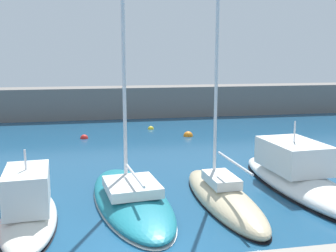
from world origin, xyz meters
TOP-DOWN VIEW (x-y plane):
  - breakwater_seawall at (0.00, 29.37)m, footprint 108.00×3.31m
  - motorboat_ivory_second at (-3.86, 3.31)m, footprint 2.64×6.60m
  - sailboat_teal_third at (0.25, 4.63)m, footprint 4.09×9.51m
  - sailboat_sand_fourth at (4.25, 3.93)m, footprint 2.43×8.29m
  - motorboat_white_fifth at (8.48, 5.06)m, footprint 3.48×10.23m
  - mooring_buoy_red at (-2.01, 19.00)m, footprint 0.61×0.61m
  - mooring_buoy_orange at (6.16, 18.33)m, footprint 0.77×0.77m
  - mooring_buoy_yellow at (3.67, 21.94)m, footprint 0.52×0.52m

SIDE VIEW (x-z plane):
  - mooring_buoy_red at x=-2.01m, z-range -0.31..0.31m
  - mooring_buoy_orange at x=6.16m, z-range -0.39..0.39m
  - mooring_buoy_yellow at x=3.67m, z-range -0.26..0.26m
  - sailboat_teal_third at x=0.25m, z-range -8.17..8.84m
  - sailboat_sand_fourth at x=4.25m, z-range -8.14..8.83m
  - motorboat_ivory_second at x=-3.86m, z-range -0.94..2.20m
  - motorboat_white_fifth at x=8.48m, z-range -1.11..2.39m
  - breakwater_seawall at x=0.00m, z-range 0.00..3.12m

